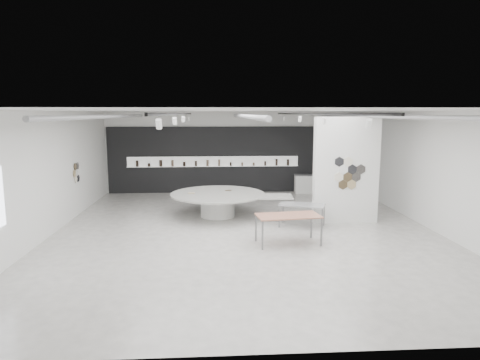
{
  "coord_description": "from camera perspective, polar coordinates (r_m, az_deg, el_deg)",
  "views": [
    {
      "loc": [
        -0.98,
        -13.12,
        3.72
      ],
      "look_at": [
        -0.1,
        1.2,
        1.47
      ],
      "focal_mm": 32.0,
      "sensor_mm": 36.0,
      "label": 1
    }
  ],
  "objects": [
    {
      "name": "sample_table_stone",
      "position": [
        14.23,
        8.28,
        -3.48
      ],
      "size": [
        1.63,
        1.19,
        0.76
      ],
      "rotation": [
        0.0,
        0.0,
        -0.35
      ],
      "color": "gray",
      "rests_on": "ground"
    },
    {
      "name": "room",
      "position": [
        13.25,
        0.33,
        1.77
      ],
      "size": [
        12.02,
        14.02,
        3.82
      ],
      "color": "beige",
      "rests_on": "ground"
    },
    {
      "name": "sample_table_wood",
      "position": [
        12.32,
        6.45,
        -4.95
      ],
      "size": [
        1.9,
        1.12,
        0.84
      ],
      "rotation": [
        0.0,
        0.0,
        0.13
      ],
      "color": "#9F6752",
      "rests_on": "ground"
    },
    {
      "name": "back_wall_display",
      "position": [
        20.19,
        -0.97,
        2.71
      ],
      "size": [
        11.8,
        0.27,
        3.1
      ],
      "color": "black",
      "rests_on": "ground"
    },
    {
      "name": "partition_column",
      "position": [
        14.94,
        13.96,
        1.25
      ],
      "size": [
        2.2,
        0.38,
        3.6
      ],
      "color": "white",
      "rests_on": "ground"
    },
    {
      "name": "kitchen_counter",
      "position": [
        20.41,
        9.38,
        -0.49
      ],
      "size": [
        1.54,
        0.68,
        1.19
      ],
      "rotation": [
        0.0,
        0.0,
        -0.06
      ],
      "color": "white",
      "rests_on": "ground"
    },
    {
      "name": "display_island",
      "position": [
        15.5,
        -2.75,
        -2.86
      ],
      "size": [
        4.43,
        3.58,
        0.87
      ],
      "rotation": [
        0.0,
        0.0,
        -0.06
      ],
      "color": "white",
      "rests_on": "ground"
    }
  ]
}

